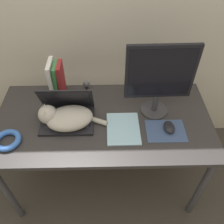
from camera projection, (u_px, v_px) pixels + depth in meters
ground_plane at (105, 219)px, 1.80m from camera, size 12.00×12.00×0.00m
desk at (103, 127)px, 1.57m from camera, size 1.39×0.70×0.74m
laptop at (67, 114)px, 1.48m from camera, size 0.33×0.25×0.24m
cat at (66, 117)px, 1.44m from camera, size 0.42×0.25×0.15m
external_monitor at (160, 78)px, 1.37m from camera, size 0.41×0.17×0.49m
mousepad at (166, 131)px, 1.44m from camera, size 0.24×0.18×0.00m
computer_mouse at (169, 127)px, 1.44m from camera, size 0.07×0.10×0.04m
book_row at (56, 79)px, 1.60m from camera, size 0.09×0.16×0.26m
cable_coil at (7, 140)px, 1.37m from camera, size 0.16×0.16×0.03m
notepad at (123, 128)px, 1.45m from camera, size 0.20×0.26×0.01m
webcam at (86, 84)px, 1.69m from camera, size 0.05×0.05×0.07m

